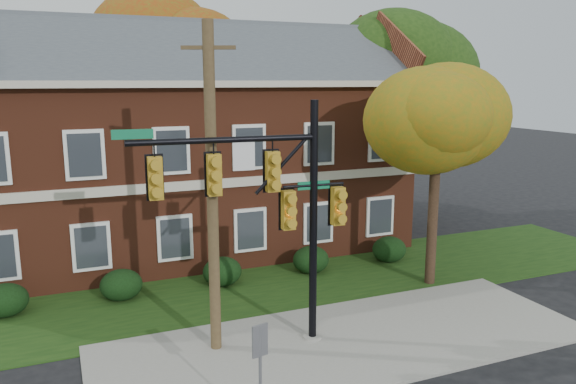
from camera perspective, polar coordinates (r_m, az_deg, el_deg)
name	(u,v)px	position (r m, az deg, el deg)	size (l,w,h in m)	color
ground	(366,358)	(15.65, 7.91, -16.40)	(120.00, 120.00, 0.00)	black
sidewalk	(348,341)	(16.41, 6.09, -14.84)	(14.00, 5.00, 0.08)	gray
grass_strip	(281,284)	(20.57, -0.68, -9.29)	(30.00, 6.00, 0.04)	#193811
apartment_building	(186,134)	(24.49, -10.35, 5.79)	(18.80, 8.80, 9.74)	maroon
hedge_far_left	(5,300)	(19.83, -26.82, -9.80)	(1.40, 1.26, 1.05)	black
hedge_left	(121,285)	(19.82, -16.59, -9.03)	(1.40, 1.26, 1.05)	black
hedge_center	(222,271)	(20.42, -6.70, -8.02)	(1.40, 1.26, 1.05)	black
hedge_right	(311,260)	(21.58, 2.34, -6.89)	(1.40, 1.26, 1.05)	black
hedge_far_right	(389,249)	(23.21, 10.24, -5.75)	(1.40, 1.26, 1.05)	black
tree_near_right	(447,98)	(20.05, 15.83, 9.20)	(4.50, 4.25, 8.58)	black
tree_right_rear	(401,63)	(29.71, 11.42, 12.73)	(6.30, 5.95, 10.62)	black
tree_far_rear	(176,51)	(32.38, -11.29, 13.88)	(6.84, 6.46, 11.52)	black
traffic_signal	(271,199)	(14.69, -1.76, -0.74)	(6.05, 0.62, 6.75)	gray
utility_pole	(212,192)	(14.62, -7.71, 0.04)	(1.27, 0.66, 8.71)	#4A3722
sign_post	(260,361)	(11.87, -2.85, -16.76)	(0.36, 0.12, 2.45)	slate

